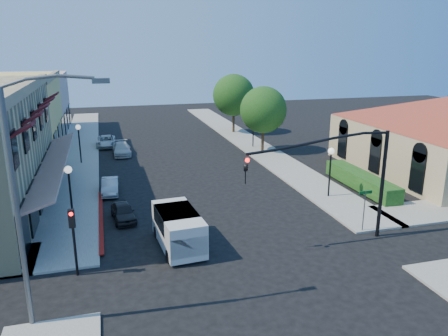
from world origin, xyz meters
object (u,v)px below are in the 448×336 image
object	(u,v)px
parked_car_a	(123,212)
secondary_signal	(73,230)
street_tree_b	(234,95)
parked_car_d	(106,141)
street_name_sign	(365,204)
lamppost_left_far	(79,134)
street_tree_a	(263,110)
parked_car_b	(110,186)
parked_car_c	(122,149)
white_van	(178,227)
lamppost_right_far	(253,121)
cobra_streetlight	(26,194)
signal_mast_arm	(349,169)
lamppost_right_near	(331,160)
lamppost_left_near	(69,180)

from	to	relation	value
parked_car_a	secondary_signal	bearing A→B (deg)	-117.09
street_tree_b	parked_car_a	world-z (taller)	street_tree_b
parked_car_d	street_name_sign	bearing A→B (deg)	-59.45
lamppost_left_far	street_name_sign	bearing A→B (deg)	-51.06
secondary_signal	parked_car_d	bearing A→B (deg)	86.21
street_tree_a	street_name_sign	size ratio (longest dim) A/B	2.59
street_tree_b	parked_car_b	distance (m)	24.54
parked_car_c	parked_car_a	bearing A→B (deg)	-93.09
street_tree_b	white_van	bearing A→B (deg)	-112.11
lamppost_right_far	parked_car_c	xyz separation A→B (m)	(-13.30, 0.47, -2.16)
cobra_streetlight	parked_car_b	bearing A→B (deg)	78.88
secondary_signal	lamppost_left_far	size ratio (longest dim) A/B	0.93
secondary_signal	lamppost_right_far	world-z (taller)	lamppost_right_far
street_tree_b	lamppost_left_far	distance (m)	20.06
street_name_sign	parked_car_d	size ratio (longest dim) A/B	0.61
cobra_streetlight	signal_mast_arm	bearing A→B (deg)	13.11
street_tree_a	parked_car_d	size ratio (longest dim) A/B	1.59
signal_mast_arm	secondary_signal	world-z (taller)	signal_mast_arm
lamppost_left_far	parked_car_b	xyz separation A→B (m)	(2.30, -9.00, -2.19)
secondary_signal	lamppost_right_near	world-z (taller)	lamppost_right_near
street_tree_b	parked_car_c	distance (m)	16.04
lamppost_right_far	lamppost_left_far	bearing A→B (deg)	-173.29
lamppost_left_far	parked_car_a	size ratio (longest dim) A/B	1.14
street_tree_a	lamppost_left_far	world-z (taller)	street_tree_a
street_tree_a	white_van	bearing A→B (deg)	-121.85
signal_mast_arm	street_name_sign	size ratio (longest dim) A/B	3.20
signal_mast_arm	lamppost_left_near	distance (m)	15.82
parked_car_b	lamppost_left_near	bearing A→B (deg)	-111.99
lamppost_left_far	white_van	size ratio (longest dim) A/B	0.78
secondary_signal	lamppost_left_near	distance (m)	6.63
lamppost_right_near	lamppost_left_far	bearing A→B (deg)	140.53
street_tree_a	parked_car_c	bearing A→B (deg)	169.70
lamppost_right_near	lamppost_right_far	size ratio (longest dim) A/B	1.00
street_tree_b	parked_car_d	world-z (taller)	street_tree_b
lamppost_right_near	parked_car_c	size ratio (longest dim) A/B	0.89
secondary_signal	lamppost_right_far	xyz separation A→B (m)	(16.50, 22.59, 0.42)
lamppost_left_far	white_van	xyz separation A→B (m)	(5.56, -18.90, -1.60)
street_tree_b	white_van	size ratio (longest dim) A/B	1.54
lamppost_left_near	lamppost_left_far	xyz separation A→B (m)	(0.00, 14.00, 0.00)
cobra_streetlight	parked_car_c	size ratio (longest dim) A/B	2.33
parked_car_c	parked_car_d	bearing A→B (deg)	108.46
lamppost_left_near	lamppost_right_near	distance (m)	17.00
signal_mast_arm	lamppost_left_near	bearing A→B (deg)	155.63
parked_car_c	signal_mast_arm	bearing A→B (deg)	-65.59
lamppost_right_far	parked_car_a	world-z (taller)	lamppost_right_far
parked_car_a	street_name_sign	bearing A→B (deg)	-28.84
signal_mast_arm	parked_car_a	world-z (taller)	signal_mast_arm
street_tree_a	parked_car_a	size ratio (longest dim) A/B	2.07
parked_car_b	street_tree_b	bearing A→B (deg)	54.43
lamppost_left_far	parked_car_c	size ratio (longest dim) A/B	0.89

